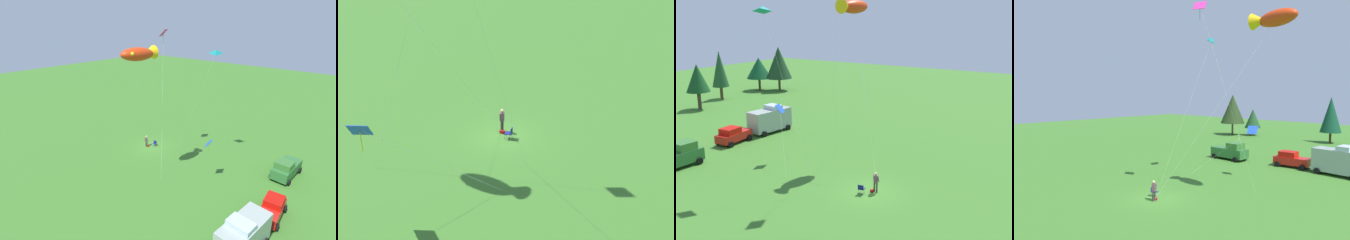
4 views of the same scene
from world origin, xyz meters
TOP-DOWN VIEW (x-y plane):
  - ground_plane at (0.00, 0.00)m, footprint 160.00×160.00m
  - person_kite_flyer at (0.29, -0.55)m, footprint 0.35×0.56m
  - folding_chair at (-0.65, 0.28)m, footprint 0.56×0.56m
  - backpack_on_grass at (0.17, -0.30)m, footprint 0.35×0.27m
  - truck_green_flatbed at (-5.08, 18.07)m, footprint 5.10×2.63m
  - car_red_sedan at (2.99, 19.39)m, footprint 4.34×2.51m
  - van_motorhome_grey at (8.66, 19.01)m, footprint 5.59×3.04m
  - kite_large_fish at (7.21, 6.13)m, footprint 9.22×7.95m
  - kite_diamond_rainbow at (1.51, 4.06)m, footprint 4.74×3.69m
  - kite_delta_teal at (-1.53, 9.37)m, footprint 2.04×7.09m
  - kite_diamond_blue at (2.21, 11.34)m, footprint 5.71×5.61m

SIDE VIEW (x-z plane):
  - ground_plane at x=0.00m, z-range 0.00..0.00m
  - backpack_on_grass at x=0.17m, z-range 0.00..0.22m
  - folding_chair at x=-0.65m, z-range 0.08..0.90m
  - car_red_sedan at x=2.99m, z-range 0.00..1.89m
  - person_kite_flyer at x=0.29m, z-range 0.15..1.89m
  - truck_green_flatbed at x=-5.08m, z-range -0.07..2.27m
  - van_motorhome_grey at x=8.66m, z-range -0.03..3.31m
  - kite_diamond_blue at x=2.21m, z-range 2.25..7.80m
  - kite_delta_teal at x=-1.53m, z-range 7.09..22.06m
  - kite_large_fish at x=7.21m, z-range 7.11..22.75m
  - kite_diamond_rainbow at x=1.51m, z-range 7.56..24.58m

